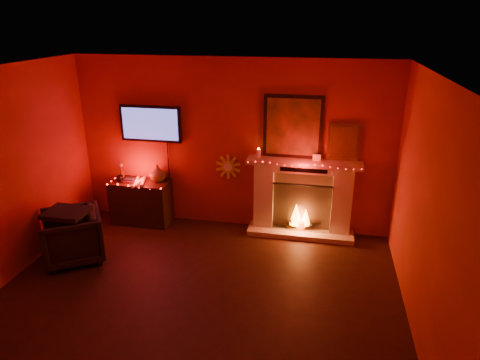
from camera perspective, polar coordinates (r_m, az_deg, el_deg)
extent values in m
plane|color=black|center=(5.18, -7.28, -17.97)|extent=(5.00, 5.00, 0.00)
plane|color=beige|center=(4.08, -9.05, 13.08)|extent=(5.00, 5.00, 0.00)
plane|color=maroon|center=(6.72, -1.16, 4.62)|extent=(5.00, 0.00, 5.00)
plane|color=maroon|center=(4.38, 24.84, -6.73)|extent=(0.00, 5.00, 5.00)
cube|color=beige|center=(6.89, 8.01, -6.95)|extent=(1.65, 0.40, 0.08)
cube|color=beige|center=(6.79, 3.23, -2.35)|extent=(0.30, 0.22, 0.95)
cube|color=beige|center=(6.75, 13.37, -3.08)|extent=(0.30, 0.22, 0.95)
cube|color=beige|center=(6.55, 8.53, 1.64)|extent=(1.50, 0.22, 0.14)
cube|color=beige|center=(6.46, 8.54, 2.31)|extent=(1.72, 0.34, 0.06)
cube|color=#85614D|center=(6.80, 8.31, -2.53)|extent=(0.90, 0.10, 0.95)
cube|color=black|center=(6.67, 8.18, -3.80)|extent=(0.90, 0.02, 0.78)
cylinder|color=black|center=(6.90, 7.25, -5.92)|extent=(0.55, 0.09, 0.09)
cylinder|color=black|center=(6.88, 8.79, -5.51)|extent=(0.51, 0.18, 0.08)
cone|color=orange|center=(6.81, 7.49, -4.51)|extent=(0.20, 0.20, 0.34)
cone|color=orange|center=(6.84, 8.74, -4.87)|extent=(0.16, 0.16, 0.26)
sphere|color=#FF3F07|center=(6.89, 8.09, -5.84)|extent=(0.18, 0.18, 0.18)
cube|color=black|center=(6.46, 7.07, 7.05)|extent=(0.88, 0.05, 0.95)
cube|color=#BC5419|center=(6.43, 7.05, 7.00)|extent=(0.78, 0.01, 0.85)
cube|color=#B09033|center=(6.50, 13.61, 4.94)|extent=(0.46, 0.04, 0.56)
cube|color=olive|center=(6.48, 13.62, 4.89)|extent=(0.38, 0.01, 0.48)
cylinder|color=beige|center=(6.54, 2.48, 3.60)|extent=(0.07, 0.07, 0.12)
cube|color=white|center=(6.46, 10.19, 2.95)|extent=(0.12, 0.01, 0.10)
cube|color=black|center=(6.99, -11.82, 7.37)|extent=(1.00, 0.06, 0.58)
cube|color=#4D55C6|center=(6.96, -11.93, 7.30)|extent=(0.92, 0.01, 0.50)
cylinder|color=black|center=(7.08, -9.54, 2.47)|extent=(0.02, 0.02, 0.66)
cylinder|color=gold|center=(6.82, -1.59, 1.77)|extent=(0.20, 0.03, 0.20)
cylinder|color=white|center=(6.80, -1.62, 1.73)|extent=(0.13, 0.01, 0.13)
cube|color=black|center=(7.29, -13.00, -2.85)|extent=(0.95, 0.47, 0.72)
imported|color=brown|center=(7.07, -10.95, 0.90)|extent=(0.27, 0.27, 0.28)
imported|color=black|center=(7.24, -15.70, 0.20)|extent=(0.12, 0.12, 0.09)
cylinder|color=white|center=(7.11, -13.63, -0.18)|extent=(0.15, 0.38, 0.05)
cylinder|color=white|center=(7.04, -13.51, -0.39)|extent=(0.05, 0.38, 0.05)
cylinder|color=white|center=(7.07, -12.83, -0.24)|extent=(0.15, 0.38, 0.05)
cube|color=#4F161A|center=(7.19, -14.61, -0.11)|extent=(0.20, 0.14, 0.03)
cube|color=#1B2840|center=(7.19, -14.52, 0.12)|extent=(0.17, 0.12, 0.02)
imported|color=black|center=(6.48, -21.46, -7.01)|extent=(1.09, 1.08, 0.72)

